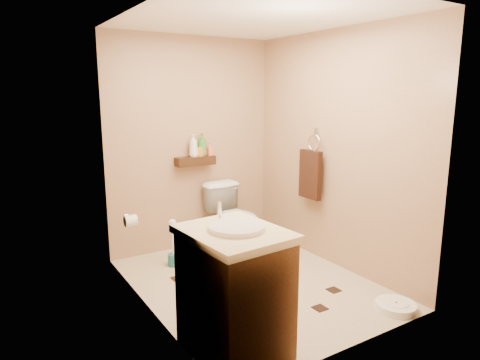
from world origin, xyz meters
TOP-DOWN VIEW (x-y plane):
  - ground at (0.00, 0.00)m, footprint 2.50×2.50m
  - wall_back at (0.00, 1.25)m, footprint 2.00×0.04m
  - wall_front at (0.00, -1.25)m, footprint 2.00×0.04m
  - wall_left at (-1.00, 0.00)m, footprint 0.04×2.50m
  - wall_right at (1.00, 0.00)m, footprint 0.04×2.50m
  - ceiling at (0.00, 0.00)m, footprint 2.00×2.50m
  - wall_shelf at (0.00, 1.17)m, footprint 0.46×0.14m
  - floor_accents at (0.03, -0.07)m, footprint 1.23×1.33m
  - toilet at (0.32, 0.83)m, footprint 0.47×0.77m
  - vanity at (-0.70, -0.84)m, footprint 0.65×0.77m
  - bathroom_scale at (0.74, -1.07)m, footprint 0.36×0.36m
  - toilet_brush at (-0.47, 0.78)m, footprint 0.12×0.12m
  - towel_ring at (0.91, 0.25)m, footprint 0.12×0.30m
  - toilet_paper at (-0.94, 0.65)m, footprint 0.12×0.11m
  - bottle_a at (-0.02, 1.17)m, footprint 0.14×0.14m
  - bottle_b at (0.06, 1.17)m, footprint 0.10×0.10m
  - bottle_c at (0.09, 1.17)m, footprint 0.11×0.11m
  - bottle_d at (0.09, 1.17)m, footprint 0.14×0.14m
  - bottle_e at (0.18, 1.17)m, footprint 0.08×0.08m

SIDE VIEW (x-z plane):
  - ground at x=0.00m, z-range 0.00..0.00m
  - floor_accents at x=0.03m, z-range 0.00..0.01m
  - bathroom_scale at x=0.74m, z-range 0.00..0.07m
  - toilet_brush at x=-0.47m, z-range -0.08..0.43m
  - toilet at x=0.32m, z-range 0.00..0.76m
  - vanity at x=-0.70m, z-range -0.06..0.97m
  - toilet_paper at x=-0.94m, z-range 0.54..0.66m
  - towel_ring at x=0.91m, z-range 0.57..1.33m
  - wall_shelf at x=0.00m, z-range 0.97..1.07m
  - bottle_c at x=0.09m, z-range 1.07..1.20m
  - bottle_e at x=0.18m, z-range 1.07..1.21m
  - bottle_b at x=0.06m, z-range 1.07..1.23m
  - bottle_a at x=-0.02m, z-range 1.07..1.33m
  - wall_back at x=0.00m, z-range 0.00..2.40m
  - wall_front at x=0.00m, z-range 0.00..2.40m
  - wall_left at x=-1.00m, z-range 0.00..2.40m
  - wall_right at x=1.00m, z-range 0.00..2.40m
  - bottle_d at x=0.09m, z-range 1.07..1.33m
  - ceiling at x=0.00m, z-range 2.39..2.41m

